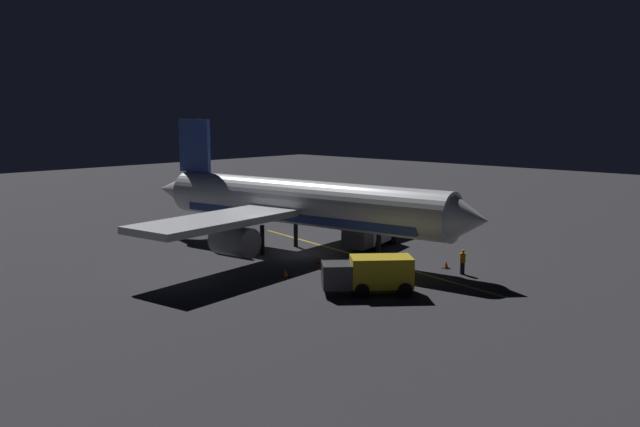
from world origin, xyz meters
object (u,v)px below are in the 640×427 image
(airliner, at_px, (296,204))
(ground_crew_worker, at_px, (463,262))
(traffic_cone_under_wing, at_px, (446,265))
(traffic_cone_near_right, at_px, (320,260))
(catering_truck, at_px, (371,233))
(baggage_truck, at_px, (371,275))
(traffic_cone_near_left, at_px, (286,273))

(airliner, relative_size, ground_crew_worker, 18.61)
(airliner, relative_size, traffic_cone_under_wing, 58.88)
(ground_crew_worker, bearing_deg, traffic_cone_near_right, -66.01)
(airliner, distance_m, catering_truck, 7.14)
(baggage_truck, bearing_deg, traffic_cone_near_left, -83.53)
(airliner, distance_m, traffic_cone_near_left, 8.62)
(traffic_cone_under_wing, bearing_deg, traffic_cone_near_left, -34.09)
(traffic_cone_near_left, relative_size, traffic_cone_near_right, 1.00)
(airliner, distance_m, traffic_cone_near_right, 5.42)
(catering_truck, distance_m, ground_crew_worker, 10.87)
(airliner, bearing_deg, baggage_truck, 66.47)
(catering_truck, height_order, traffic_cone_under_wing, catering_truck)
(traffic_cone_near_left, xyz_separation_m, traffic_cone_near_right, (-4.76, -1.23, 0.00))
(traffic_cone_near_right, xyz_separation_m, traffic_cone_under_wing, (-5.02, 7.85, 0.00))
(baggage_truck, relative_size, traffic_cone_near_right, 9.98)
(airliner, distance_m, traffic_cone_under_wing, 12.77)
(ground_crew_worker, xyz_separation_m, traffic_cone_under_wing, (-0.73, -1.79, -0.64))
(baggage_truck, height_order, traffic_cone_under_wing, baggage_truck)
(baggage_truck, distance_m, traffic_cone_near_left, 7.02)
(baggage_truck, bearing_deg, airliner, -113.53)
(baggage_truck, height_order, ground_crew_worker, baggage_truck)
(ground_crew_worker, relative_size, traffic_cone_under_wing, 3.16)
(traffic_cone_near_left, relative_size, traffic_cone_under_wing, 1.00)
(catering_truck, distance_m, traffic_cone_near_left, 12.09)
(traffic_cone_near_left, distance_m, traffic_cone_near_right, 4.92)
(traffic_cone_near_right, bearing_deg, ground_crew_worker, 113.99)
(airliner, xyz_separation_m, traffic_cone_near_right, (1.20, 3.75, -3.73))
(traffic_cone_near_right, bearing_deg, baggage_truck, 63.98)
(ground_crew_worker, height_order, traffic_cone_under_wing, ground_crew_worker)
(ground_crew_worker, bearing_deg, catering_truck, -105.03)
(traffic_cone_near_right, bearing_deg, catering_truck, -173.22)
(catering_truck, bearing_deg, traffic_cone_near_right, 6.78)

